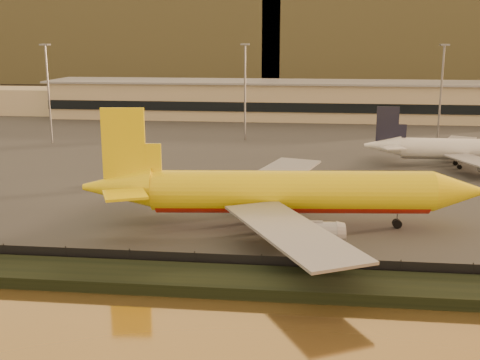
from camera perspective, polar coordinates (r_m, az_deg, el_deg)
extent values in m
plane|color=black|center=(84.34, 1.41, -5.56)|extent=(900.00, 900.00, 0.00)
cube|color=black|center=(68.30, 0.09, -9.63)|extent=(320.00, 7.00, 1.40)
cube|color=#2D2D2D|center=(176.69, 4.22, 4.53)|extent=(320.00, 220.00, 0.20)
cube|color=black|center=(71.75, 0.46, -7.94)|extent=(300.00, 0.05, 2.20)
cube|color=tan|center=(205.63, 4.62, 7.50)|extent=(160.00, 22.00, 12.00)
cube|color=black|center=(194.62, 4.49, 6.87)|extent=(160.00, 0.60, 3.00)
cube|color=gray|center=(205.08, 4.65, 9.25)|extent=(164.00, 24.00, 0.60)
cube|color=tan|center=(233.19, -19.57, 7.11)|extent=(50.00, 18.00, 9.00)
cylinder|color=slate|center=(164.45, -17.68, 7.70)|extent=(0.50, 0.50, 25.00)
cube|color=slate|center=(163.79, -18.01, 12.12)|extent=(2.20, 2.20, 0.40)
cylinder|color=slate|center=(161.00, 0.47, 8.22)|extent=(0.50, 0.50, 25.00)
cube|color=slate|center=(160.33, 0.48, 12.74)|extent=(2.20, 2.20, 0.40)
cylinder|color=slate|center=(161.48, 18.48, 7.54)|extent=(0.50, 0.50, 25.00)
cube|color=slate|center=(160.82, 18.83, 12.04)|extent=(2.20, 2.20, 0.40)
cube|color=brown|center=(444.45, -13.08, 13.16)|extent=(260.00, 160.00, 55.00)
cube|color=brown|center=(427.58, 18.32, 13.84)|extent=(220.00, 160.00, 70.00)
cylinder|color=yellow|center=(87.17, 4.95, -1.02)|extent=(40.81, 9.84, 5.84)
cylinder|color=#B9190A|center=(87.43, 4.93, -1.67)|extent=(39.56, 8.45, 4.55)
cone|color=yellow|center=(92.11, 20.11, -1.02)|extent=(8.40, 6.59, 5.84)
cone|color=yellow|center=(88.90, -11.52, -0.67)|extent=(10.64, 6.82, 5.84)
cube|color=yellow|center=(87.34, -10.99, 3.42)|extent=(6.19, 1.08, 10.22)
cube|color=yellow|center=(93.92, -9.44, 0.45)|extent=(6.67, 6.61, 0.35)
cube|color=yellow|center=(82.80, -10.86, -1.37)|extent=(7.37, 7.34, 0.35)
cube|color=gray|center=(102.43, 3.71, 0.61)|extent=(14.63, 26.46, 0.35)
cylinder|color=gray|center=(99.31, 5.42, -0.79)|extent=(7.02, 3.87, 3.21)
cube|color=gray|center=(72.50, 4.89, -4.88)|extent=(18.71, 26.02, 0.35)
cylinder|color=gray|center=(76.83, 6.77, -5.12)|extent=(7.02, 3.87, 3.21)
cylinder|color=black|center=(90.93, 14.66, -4.02)|extent=(1.38, 1.14, 1.28)
cylinder|color=slate|center=(90.73, 14.68, -3.62)|extent=(0.22, 0.22, 2.63)
cylinder|color=black|center=(85.83, 2.19, -4.63)|extent=(1.38, 1.14, 1.28)
cylinder|color=slate|center=(85.62, 2.19, -4.20)|extent=(0.22, 0.22, 2.63)
cylinder|color=black|center=(90.84, 2.12, -3.59)|extent=(1.38, 1.14, 1.28)
cylinder|color=slate|center=(90.64, 2.12, -3.19)|extent=(0.22, 0.22, 2.63)
cylinder|color=silver|center=(136.77, 21.33, 2.77)|extent=(30.65, 4.36, 4.26)
cylinder|color=gray|center=(136.90, 21.30, 2.46)|extent=(29.80, 3.42, 3.32)
cone|color=silver|center=(133.18, 13.34, 3.20)|extent=(7.67, 4.28, 4.26)
cube|color=black|center=(132.55, 13.81, 5.18)|extent=(4.68, 0.36, 7.45)
cube|color=silver|center=(137.49, 13.86, 3.63)|extent=(5.31, 5.17, 0.26)
cube|color=silver|center=(129.17, 14.30, 2.98)|extent=(5.29, 5.15, 0.26)
cube|color=gray|center=(147.88, 19.89, 3.34)|extent=(12.75, 19.98, 0.26)
cylinder|color=gray|center=(145.83, 20.91, 2.65)|extent=(5.11, 2.36, 2.34)
cylinder|color=black|center=(134.83, 20.08, 1.18)|extent=(0.94, 0.75, 0.94)
cylinder|color=slate|center=(134.74, 20.10, 1.38)|extent=(0.22, 0.22, 1.91)
cylinder|color=black|center=(138.48, 19.73, 1.51)|extent=(0.94, 0.75, 0.94)
cylinder|color=slate|center=(138.39, 19.75, 1.71)|extent=(0.22, 0.22, 1.91)
cube|color=yellow|center=(112.97, 7.17, -0.20)|extent=(3.69, 2.11, 1.57)
cube|color=silver|center=(116.51, -8.13, 0.32)|extent=(4.78, 2.60, 2.05)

